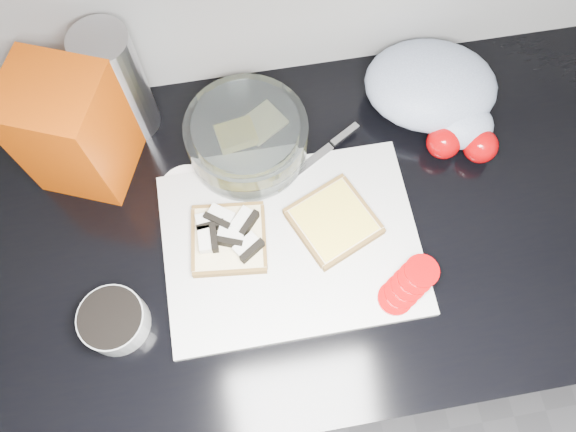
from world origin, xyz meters
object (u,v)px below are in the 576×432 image
object	(u,v)px
cutting_board	(291,244)
bread_bag	(73,131)
steel_canister	(118,85)
glass_bowl	(247,139)

from	to	relation	value
cutting_board	bread_bag	world-z (taller)	bread_bag
cutting_board	steel_canister	size ratio (longest dim) A/B	1.87
bread_bag	steel_canister	bearing A→B (deg)	68.18
cutting_board	glass_bowl	bearing A→B (deg)	103.23
glass_bowl	bread_bag	world-z (taller)	bread_bag
glass_bowl	bread_bag	bearing A→B (deg)	175.51
steel_canister	bread_bag	bearing A→B (deg)	-134.41
steel_canister	cutting_board	bearing A→B (deg)	-49.91
glass_bowl	steel_canister	bearing A→B (deg)	153.46
cutting_board	bread_bag	distance (m)	0.38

